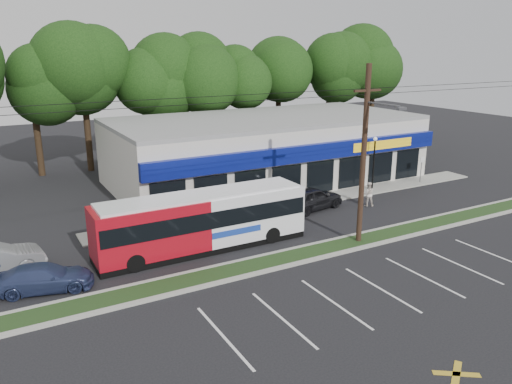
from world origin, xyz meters
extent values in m
plane|color=black|center=(0.00, 0.00, 0.00)|extent=(120.00, 120.00, 0.00)
cube|color=#1F3415|center=(0.00, 1.00, 0.06)|extent=(40.00, 1.60, 0.12)
cube|color=#9E9E93|center=(0.00, 0.15, 0.07)|extent=(40.00, 0.25, 0.14)
cube|color=#9E9E93|center=(0.00, 1.85, 0.07)|extent=(40.00, 0.25, 0.14)
cube|color=#9E9E93|center=(5.00, 9.00, 0.05)|extent=(32.00, 2.20, 0.10)
cube|color=beige|center=(5.50, 16.00, 2.50)|extent=(25.00, 12.00, 5.00)
cube|color=navy|center=(5.50, 9.75, 3.40)|extent=(25.00, 0.50, 1.20)
cube|color=black|center=(5.50, 9.94, 1.40)|extent=(24.00, 0.12, 2.40)
cube|color=yellow|center=(12.50, 9.48, 3.40)|extent=(6.00, 0.06, 0.70)
cube|color=gray|center=(5.50, 16.00, 5.15)|extent=(25.00, 12.00, 0.30)
cylinder|color=black|center=(3.00, 1.00, 5.00)|extent=(0.30, 0.30, 10.00)
cube|color=black|center=(3.00, 1.00, 8.60)|extent=(1.80, 0.12, 0.12)
cylinder|color=#59595E|center=(3.00, -0.20, 8.00)|extent=(0.10, 2.40, 0.10)
cube|color=#59595E|center=(3.00, -1.50, 7.90)|extent=(0.50, 0.25, 0.15)
cylinder|color=black|center=(0.00, 1.00, 8.70)|extent=(50.00, 0.02, 0.02)
cylinder|color=black|center=(0.00, 1.00, 8.40)|extent=(50.00, 0.02, 0.02)
cylinder|color=black|center=(11.00, 8.80, 2.00)|extent=(0.12, 0.12, 4.00)
sphere|color=silver|center=(11.00, 8.80, 4.10)|extent=(0.30, 0.30, 0.30)
cylinder|color=#59595E|center=(16.00, 8.60, 1.10)|extent=(0.06, 0.06, 2.20)
cube|color=white|center=(16.00, 8.55, 2.00)|extent=(0.45, 0.04, 0.45)
cylinder|color=black|center=(-11.00, 26.00, 2.86)|extent=(0.56, 0.56, 5.72)
sphere|color=black|center=(-11.00, 26.00, 8.45)|extent=(6.76, 6.76, 6.76)
cylinder|color=black|center=(-6.00, 26.00, 2.86)|extent=(0.56, 0.56, 5.72)
sphere|color=black|center=(-6.00, 26.00, 8.45)|extent=(6.76, 6.76, 6.76)
cylinder|color=black|center=(-1.00, 26.00, 2.86)|extent=(0.56, 0.56, 5.72)
sphere|color=black|center=(-1.00, 26.00, 8.45)|extent=(6.76, 6.76, 6.76)
cylinder|color=black|center=(4.00, 26.00, 2.86)|extent=(0.56, 0.56, 5.72)
sphere|color=black|center=(4.00, 26.00, 8.45)|extent=(6.76, 6.76, 6.76)
cylinder|color=black|center=(9.00, 26.00, 2.86)|extent=(0.56, 0.56, 5.72)
sphere|color=black|center=(9.00, 26.00, 8.45)|extent=(6.76, 6.76, 6.76)
cylinder|color=black|center=(14.00, 26.00, 2.86)|extent=(0.56, 0.56, 5.72)
sphere|color=black|center=(14.00, 26.00, 8.45)|extent=(6.76, 6.76, 6.76)
cylinder|color=black|center=(19.00, 26.00, 2.86)|extent=(0.56, 0.56, 5.72)
sphere|color=black|center=(19.00, 26.00, 8.45)|extent=(6.76, 6.76, 6.76)
cylinder|color=black|center=(24.00, 26.00, 2.86)|extent=(0.56, 0.56, 5.72)
sphere|color=black|center=(24.00, 26.00, 8.45)|extent=(6.76, 6.76, 6.76)
cube|color=#A50C19|center=(-8.11, 4.50, 1.70)|extent=(5.92, 2.47, 2.71)
cube|color=white|center=(-2.20, 4.50, 1.70)|extent=(5.92, 2.47, 2.71)
cube|color=black|center=(-5.15, 4.50, 0.19)|extent=(11.83, 2.42, 0.35)
cube|color=black|center=(-5.15, 4.50, 2.02)|extent=(11.59, 2.53, 0.94)
cube|color=black|center=(0.79, 4.50, 1.87)|extent=(0.06, 2.10, 1.38)
cube|color=#193899|center=(-3.68, 3.25, 1.13)|extent=(2.96, 0.03, 0.35)
cube|color=white|center=(-5.15, 4.50, 3.11)|extent=(11.24, 2.22, 0.18)
cylinder|color=black|center=(-9.29, 3.39, 0.47)|extent=(0.95, 0.28, 0.95)
cylinder|color=black|center=(-9.29, 5.61, 0.47)|extent=(0.95, 0.28, 0.95)
cylinder|color=black|center=(-1.37, 3.39, 0.47)|extent=(0.95, 0.28, 0.95)
cylinder|color=black|center=(-1.37, 5.61, 0.47)|extent=(0.95, 0.28, 0.95)
imported|color=black|center=(4.15, 7.28, 0.81)|extent=(4.99, 2.69, 1.61)
imported|color=navy|center=(-13.51, 3.50, 0.63)|extent=(4.64, 2.72, 1.26)
imported|color=beige|center=(3.40, 7.33, 0.85)|extent=(0.74, 0.70, 1.71)
imported|color=silver|center=(8.09, 6.00, 0.87)|extent=(1.06, 1.00, 1.73)
camera|label=1|loc=(-15.19, -19.46, 10.81)|focal=35.00mm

